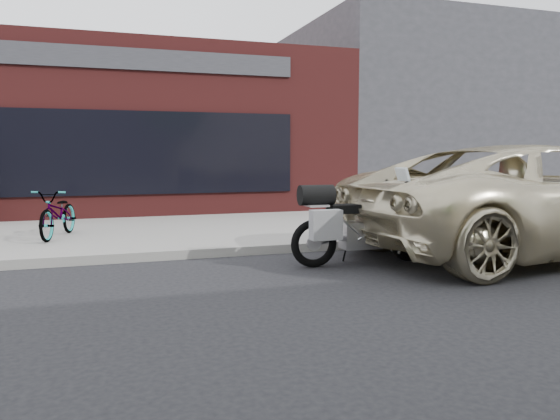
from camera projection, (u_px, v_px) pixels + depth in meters
ground at (308, 335)px, 5.06m from camera, size 120.00×120.00×0.00m
near_sidewalk at (188, 229)px, 11.65m from camera, size 44.00×6.00×0.15m
storefront at (90, 136)px, 17.38m from camera, size 14.00×10.07×4.50m
neighbour_building at (417, 120)px, 21.12m from camera, size 10.00×10.00×6.00m
motorcycle at (355, 223)px, 8.19m from camera, size 2.33×0.75×1.47m
minivan at (538, 200)px, 9.03m from camera, size 6.66×3.27×1.82m
bicycle_front at (59, 213)px, 9.94m from camera, size 1.03×1.78×0.88m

